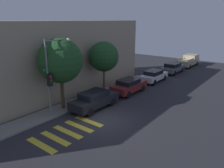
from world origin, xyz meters
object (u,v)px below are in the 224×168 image
traffic_light_pole (53,69)px  pickup_truck (188,60)px  sedan_middle (129,86)px  sedan_tail_of_row (173,68)px  tree_near_corner (60,61)px  sedan_near_corner (94,100)px  tree_midblock (104,57)px  sedan_far_end (154,76)px

traffic_light_pole → pickup_truck: traffic_light_pole is taller
sedan_middle → pickup_truck: (17.35, 0.00, 0.10)m
sedan_tail_of_row → tree_near_corner: size_ratio=0.73×
sedan_near_corner → pickup_truck: bearing=0.0°
traffic_light_pole → sedan_middle: traffic_light_pole is taller
sedan_tail_of_row → tree_midblock: size_ratio=0.83×
sedan_tail_of_row → sedan_middle: bearing=180.0°
traffic_light_pole → pickup_truck: (25.47, -1.27, -2.86)m
tree_near_corner → tree_midblock: (5.29, 0.00, -0.36)m
traffic_light_pole → sedan_tail_of_row: bearing=-3.8°
sedan_far_end → sedan_tail_of_row: size_ratio=0.99×
tree_near_corner → sedan_near_corner: bearing=-46.6°
traffic_light_pole → sedan_far_end: traffic_light_pole is taller
traffic_light_pole → tree_near_corner: 1.37m
traffic_light_pole → tree_near_corner: traffic_light_pole is taller
pickup_truck → sedan_far_end: bearing=-180.0°
pickup_truck → tree_near_corner: size_ratio=0.89×
traffic_light_pole → pickup_truck: size_ratio=1.13×
sedan_near_corner → tree_near_corner: 4.22m
sedan_near_corner → sedan_far_end: size_ratio=1.05×
tree_near_corner → traffic_light_pole: bearing=-152.3°
sedan_middle → sedan_far_end: sedan_middle is taller
sedan_near_corner → tree_near_corner: tree_near_corner is taller
traffic_light_pole → tree_near_corner: (1.16, 0.61, 0.39)m
sedan_far_end → pickup_truck: pickup_truck is taller
sedan_middle → sedan_far_end: 5.40m
sedan_middle → sedan_tail_of_row: sedan_middle is taller
traffic_light_pole → sedan_middle: size_ratio=1.39×
sedan_near_corner → sedan_far_end: sedan_near_corner is taller
tree_midblock → sedan_far_end: bearing=-14.9°
traffic_light_pole → tree_midblock: 6.48m
pickup_truck → tree_midblock: size_ratio=1.01×
sedan_far_end → sedan_near_corner: bearing=180.0°
sedan_near_corner → tree_midblock: size_ratio=0.86×
sedan_tail_of_row → pickup_truck: 6.27m
traffic_light_pole → sedan_far_end: (13.52, -1.27, -2.98)m
sedan_middle → sedan_tail_of_row: (11.08, 0.00, -0.02)m
sedan_near_corner → sedan_tail_of_row: (16.25, -0.00, -0.04)m
traffic_light_pole → sedan_near_corner: 4.35m
sedan_far_end → tree_near_corner: 12.94m
pickup_truck → tree_midblock: (-19.02, 1.88, 2.89)m
sedan_middle → sedan_far_end: (5.40, 0.00, -0.03)m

